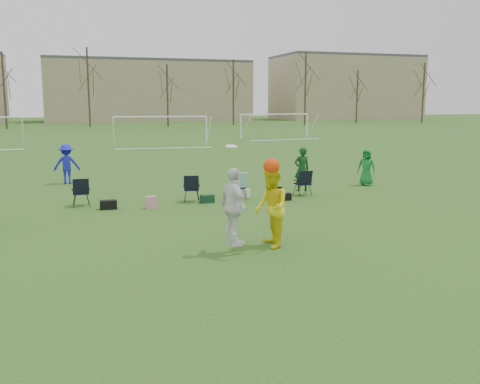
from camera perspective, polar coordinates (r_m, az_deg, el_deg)
name	(u,v)px	position (r m, az deg, el deg)	size (l,w,h in m)	color
ground	(222,271)	(11.32, -1.96, -8.40)	(260.00, 260.00, 0.00)	#295219
fielder_blue	(67,164)	(24.37, -18.00, 2.86)	(1.11, 0.64, 1.72)	#1B1DCB
fielder_green_far	(366,167)	(23.32, 13.34, 2.58)	(0.76, 0.49, 1.55)	#14732E
center_contest	(258,206)	(12.67, 1.89, -1.52)	(1.78, 1.37, 2.54)	white
sideline_setup	(226,185)	(19.38, -1.51, 0.80)	(8.70, 1.64, 1.82)	#103C15
goal_mid	(161,123)	(42.96, -8.44, 7.31)	(7.40, 0.63, 2.46)	white
goal_right	(275,119)	(51.96, 3.75, 7.75)	(7.35, 1.14, 2.46)	white
tree_line	(91,91)	(80.30, -15.63, 10.29)	(110.28, 3.28, 11.40)	#382B21
building_row	(120,90)	(106.84, -12.66, 10.60)	(126.00, 16.00, 13.00)	tan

